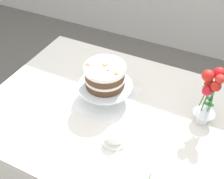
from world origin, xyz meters
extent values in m
cube|color=white|center=(0.00, 0.00, 0.72)|extent=(1.40, 1.00, 0.03)
cylinder|color=brown|center=(-0.60, 0.40, 0.35)|extent=(0.06, 0.06, 0.71)
cube|color=white|center=(-0.10, 0.06, 0.74)|extent=(0.33, 0.33, 0.00)
cylinder|color=silver|center=(-0.10, 0.06, 0.75)|extent=(0.11, 0.11, 0.01)
cylinder|color=silver|center=(-0.10, 0.06, 0.79)|extent=(0.03, 0.03, 0.07)
cylinder|color=silver|center=(-0.10, 0.06, 0.83)|extent=(0.29, 0.29, 0.01)
cylinder|color=brown|center=(-0.10, 0.06, 0.86)|extent=(0.21, 0.21, 0.04)
cylinder|color=white|center=(-0.10, 0.06, 0.89)|extent=(0.21, 0.21, 0.01)
cylinder|color=brown|center=(-0.10, 0.06, 0.92)|extent=(0.21, 0.21, 0.04)
cylinder|color=white|center=(-0.10, 0.06, 0.95)|extent=(0.22, 0.22, 0.02)
ellipsoid|color=#E56B51|center=(-0.11, 0.07, 0.96)|extent=(0.03, 0.03, 0.01)
ellipsoid|color=#E56B51|center=(-0.18, 0.03, 0.96)|extent=(0.04, 0.03, 0.00)
ellipsoid|color=pink|center=(-0.07, 0.04, 0.96)|extent=(0.03, 0.03, 0.01)
ellipsoid|color=yellow|center=(-0.10, 0.07, 0.96)|extent=(0.03, 0.02, 0.01)
ellipsoid|color=orange|center=(-0.02, 0.03, 0.96)|extent=(0.03, 0.03, 0.01)
cylinder|color=silver|center=(0.41, 0.12, 0.77)|extent=(0.06, 0.06, 0.06)
cone|color=silver|center=(0.41, 0.12, 0.83)|extent=(0.11, 0.11, 0.05)
cylinder|color=#2D6028|center=(0.43, 0.12, 0.93)|extent=(0.02, 0.01, 0.19)
sphere|color=red|center=(0.43, 0.12, 1.02)|extent=(0.04, 0.04, 0.04)
ellipsoid|color=#236B2D|center=(0.42, 0.11, 0.87)|extent=(0.04, 0.02, 0.01)
cylinder|color=#2D6028|center=(0.42, 0.14, 0.93)|extent=(0.01, 0.03, 0.20)
sphere|color=red|center=(0.42, 0.15, 1.03)|extent=(0.05, 0.05, 0.05)
ellipsoid|color=#236B2D|center=(0.42, 0.14, 0.94)|extent=(0.03, 0.05, 0.01)
cylinder|color=#2D6028|center=(0.40, 0.13, 0.90)|extent=(0.02, 0.02, 0.13)
sphere|color=red|center=(0.40, 0.14, 0.97)|extent=(0.05, 0.05, 0.05)
ellipsoid|color=#236B2D|center=(0.40, 0.13, 0.92)|extent=(0.04, 0.05, 0.02)
cylinder|color=#2D6028|center=(0.39, 0.12, 0.93)|extent=(0.03, 0.01, 0.19)
sphere|color=red|center=(0.38, 0.13, 1.02)|extent=(0.06, 0.06, 0.06)
ellipsoid|color=#236B2D|center=(0.39, 0.13, 0.95)|extent=(0.05, 0.03, 0.01)
cylinder|color=#2D6028|center=(0.40, 0.10, 0.90)|extent=(0.02, 0.02, 0.13)
sphere|color=red|center=(0.40, 0.10, 0.96)|extent=(0.04, 0.04, 0.04)
cylinder|color=#2D6028|center=(0.42, 0.11, 0.91)|extent=(0.01, 0.02, 0.16)
sphere|color=red|center=(0.43, 0.10, 0.99)|extent=(0.05, 0.05, 0.05)
ellipsoid|color=#236B2D|center=(0.42, 0.12, 0.90)|extent=(0.04, 0.05, 0.01)
cylinder|color=white|center=(0.07, -0.18, 0.74)|extent=(0.12, 0.12, 0.01)
cylinder|color=white|center=(0.07, -0.18, 0.77)|extent=(0.08, 0.08, 0.05)
torus|color=white|center=(0.12, -0.18, 0.78)|extent=(0.03, 0.01, 0.03)
camera|label=1|loc=(0.41, -0.91, 1.78)|focal=44.03mm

